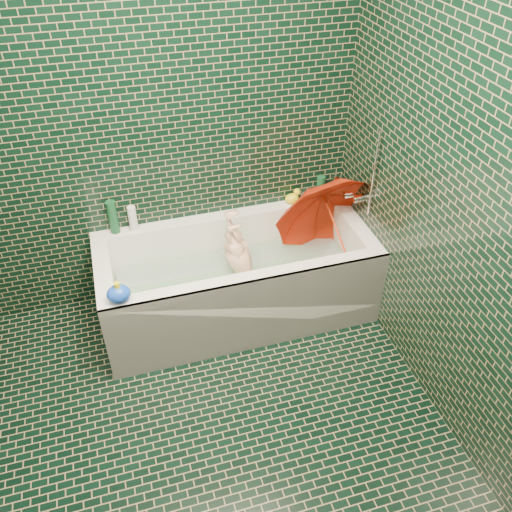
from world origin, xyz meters
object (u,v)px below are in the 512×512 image
object	(u,v)px
child	(244,270)
umbrella	(337,231)
bath_toy	(119,294)
bathtub	(238,287)
rubber_duck	(293,197)

from	to	relation	value
child	umbrella	size ratio (longest dim) A/B	1.12
child	bath_toy	world-z (taller)	bath_toy
child	umbrella	xyz separation A→B (m)	(0.59, -0.08, 0.24)
bathtub	bath_toy	bearing A→B (deg)	-157.47
bathtub	rubber_duck	distance (m)	0.71
rubber_duck	bath_toy	bearing A→B (deg)	-159.76
bath_toy	child	bearing A→B (deg)	46.96
rubber_duck	bath_toy	distance (m)	1.38
bathtub	bath_toy	xyz separation A→B (m)	(-0.73, -0.30, 0.39)
rubber_duck	umbrella	bearing A→B (deg)	-75.70
child	rubber_duck	world-z (taller)	rubber_duck
bathtub	child	bearing A→B (deg)	35.69
child	rubber_duck	bearing A→B (deg)	138.59
child	bathtub	bearing A→B (deg)	-41.22
child	bath_toy	bearing A→B (deg)	-53.34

